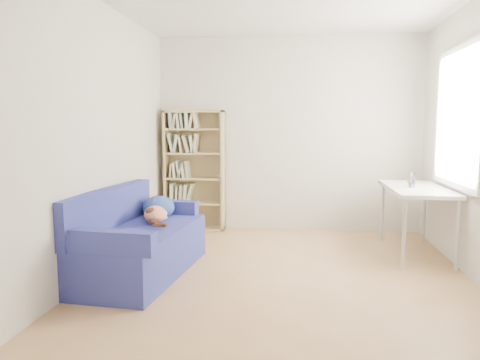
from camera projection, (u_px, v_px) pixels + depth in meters
The scene contains 6 objects.
ground at pixel (282, 275), 4.46m from camera, with size 4.00×4.00×0.00m, color #AC7E4E.
room_shell at pixel (295, 102), 4.30m from camera, with size 3.54×4.04×2.62m.
sofa at pixel (138, 241), 4.48m from camera, with size 0.94×1.73×0.82m.
bookshelf at pixel (195, 175), 6.36m from camera, with size 0.81×0.25×1.62m.
desk at pixel (417, 193), 5.10m from camera, with size 0.60×1.31×0.75m.
pen_cup at pixel (411, 182), 5.08m from camera, with size 0.09×0.09×0.17m.
Camera 1 is at (0.13, -4.35, 1.41)m, focal length 35.00 mm.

